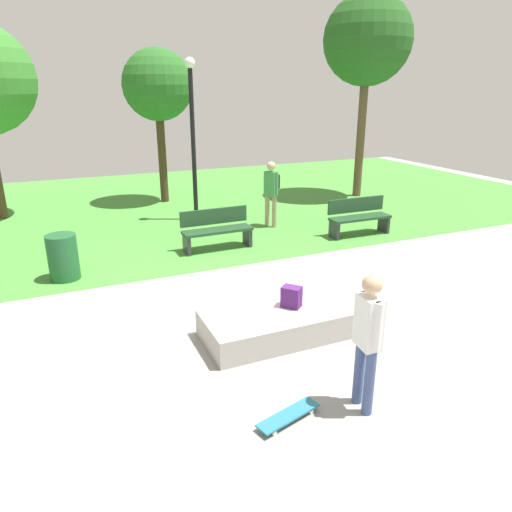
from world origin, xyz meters
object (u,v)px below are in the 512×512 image
object	(u,v)px
pedestrian_with_backpack	(271,188)
tree_tall_oak	(368,41)
backpack_on_ledge	(291,297)
skater_performing_trick	(368,333)
skateboard_by_ledge	(288,415)
park_bench_far_right	(216,228)
concrete_ledge	(275,324)
trash_bin	(63,257)
tree_broad_elm	(158,86)
lamp_post	(192,125)
park_bench_by_oak	(359,216)

from	to	relation	value
pedestrian_with_backpack	tree_tall_oak	bearing A→B (deg)	27.46
backpack_on_ledge	skater_performing_trick	world-z (taller)	skater_performing_trick
skateboard_by_ledge	park_bench_far_right	bearing A→B (deg)	78.11
concrete_ledge	park_bench_far_right	world-z (taller)	park_bench_far_right
backpack_on_ledge	pedestrian_with_backpack	bearing A→B (deg)	-62.52
concrete_ledge	skater_performing_trick	bearing A→B (deg)	-84.01
trash_bin	pedestrian_with_backpack	distance (m)	5.54
concrete_ledge	trash_bin	size ratio (longest dim) A/B	2.36
concrete_ledge	tree_broad_elm	size ratio (longest dim) A/B	0.45
concrete_ledge	lamp_post	size ratio (longest dim) A/B	0.50
pedestrian_with_backpack	park_bench_by_oak	bearing A→B (deg)	-42.55
skateboard_by_ledge	pedestrian_with_backpack	world-z (taller)	pedestrian_with_backpack
park_bench_by_oak	lamp_post	distance (m)	4.95
park_bench_far_right	tree_broad_elm	bearing A→B (deg)	89.57
concrete_ledge	trash_bin	distance (m)	4.57
concrete_ledge	tree_tall_oak	bearing A→B (deg)	48.12
lamp_post	trash_bin	distance (m)	5.28
tree_broad_elm	trash_bin	world-z (taller)	tree_broad_elm
skater_performing_trick	lamp_post	distance (m)	8.94
concrete_ledge	tree_broad_elm	world-z (taller)	tree_broad_elm
park_bench_far_right	lamp_post	xyz separation A→B (m)	(0.32, 2.65, 2.09)
tree_tall_oak	pedestrian_with_backpack	size ratio (longest dim) A/B	3.63
skater_performing_trick	tree_broad_elm	bearing A→B (deg)	87.92
park_bench_by_oak	skater_performing_trick	bearing A→B (deg)	-124.85
backpack_on_ledge	tree_tall_oak	bearing A→B (deg)	-80.83
skateboard_by_ledge	backpack_on_ledge	bearing A→B (deg)	61.54
park_bench_far_right	tree_tall_oak	bearing A→B (deg)	28.56
park_bench_by_oak	trash_bin	distance (m)	6.92
skater_performing_trick	park_bench_far_right	distance (m)	6.15
tree_broad_elm	lamp_post	world-z (taller)	tree_broad_elm
concrete_ledge	lamp_post	world-z (taller)	lamp_post
skateboard_by_ledge	tree_tall_oak	world-z (taller)	tree_tall_oak
backpack_on_ledge	trash_bin	size ratio (longest dim) A/B	0.36
lamp_post	trash_bin	bearing A→B (deg)	-138.52
backpack_on_ledge	skater_performing_trick	distance (m)	2.02
concrete_ledge	skater_performing_trick	world-z (taller)	skater_performing_trick
skateboard_by_ledge	tree_broad_elm	size ratio (longest dim) A/B	0.18
park_bench_far_right	pedestrian_with_backpack	size ratio (longest dim) A/B	0.93
lamp_post	pedestrian_with_backpack	size ratio (longest dim) A/B	2.45
backpack_on_ledge	pedestrian_with_backpack	distance (m)	5.76
lamp_post	park_bench_far_right	bearing A→B (deg)	-96.90
skater_performing_trick	pedestrian_with_backpack	size ratio (longest dim) A/B	0.96
tree_broad_elm	park_bench_by_oak	bearing A→B (deg)	-57.33
park_bench_by_oak	lamp_post	bearing A→B (deg)	137.36
tree_broad_elm	park_bench_far_right	bearing A→B (deg)	-90.43
backpack_on_ledge	pedestrian_with_backpack	xyz separation A→B (m)	(2.20, 5.30, 0.48)
park_bench_far_right	tree_tall_oak	xyz separation A→B (m)	(6.26, 3.41, 4.37)
backpack_on_ledge	park_bench_by_oak	world-z (taller)	park_bench_by_oak
park_bench_by_oak	tree_broad_elm	distance (m)	7.30
skater_performing_trick	park_bench_far_right	bearing A→B (deg)	86.53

